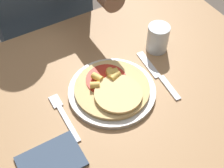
{
  "coord_description": "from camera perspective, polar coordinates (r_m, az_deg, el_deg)",
  "views": [
    {
      "loc": [
        -0.31,
        -0.47,
        1.45
      ],
      "look_at": [
        -0.02,
        0.03,
        0.77
      ],
      "focal_mm": 50.0,
      "sensor_mm": 36.0,
      "label": 1
    }
  ],
  "objects": [
    {
      "name": "fork",
      "position": [
        0.89,
        -8.92,
        -5.46
      ],
      "size": [
        0.03,
        0.18,
        0.0
      ],
      "color": "silver",
      "rests_on": "dining_table"
    },
    {
      "name": "napkin",
      "position": [
        0.82,
        -11.06,
        -13.67
      ],
      "size": [
        0.16,
        0.11,
        0.01
      ],
      "color": "#38475B",
      "rests_on": "dining_table"
    },
    {
      "name": "drinking_glass",
      "position": [
        1.03,
        8.37,
        8.31
      ],
      "size": [
        0.07,
        0.07,
        0.09
      ],
      "color": "silver",
      "rests_on": "dining_table"
    },
    {
      "name": "person_diner",
      "position": [
        1.32,
        -13.11,
        14.72
      ],
      "size": [
        0.37,
        0.52,
        1.22
      ],
      "color": "#2D2D38",
      "rests_on": "ground_plane"
    },
    {
      "name": "plate",
      "position": [
        0.92,
        0.0,
        -1.33
      ],
      "size": [
        0.26,
        0.26,
        0.01
      ],
      "color": "beige",
      "rests_on": "dining_table"
    },
    {
      "name": "knife",
      "position": [
        0.97,
        8.52,
        1.52
      ],
      "size": [
        0.03,
        0.22,
        0.0
      ],
      "color": "silver",
      "rests_on": "dining_table"
    },
    {
      "name": "dining_table",
      "position": [
        1.01,
        1.9,
        -6.18
      ],
      "size": [
        1.04,
        0.81,
        0.73
      ],
      "color": "#9E754C",
      "rests_on": "ground_plane"
    },
    {
      "name": "pizza",
      "position": [
        0.9,
        0.11,
        -0.76
      ],
      "size": [
        0.22,
        0.22,
        0.04
      ],
      "color": "tan",
      "rests_on": "plate"
    }
  ]
}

